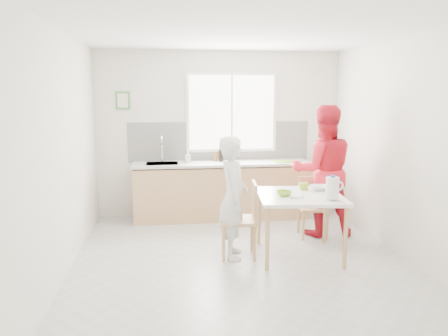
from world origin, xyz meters
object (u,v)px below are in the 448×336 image
at_px(wine_bottle_a, 221,152).
at_px(wine_bottle_b, 231,152).
at_px(chair_left, 244,216).
at_px(milk_jug, 333,187).
at_px(dining_table, 299,201).
at_px(person_red, 323,171).
at_px(chair_far, 312,204).
at_px(bowl_white, 319,188).
at_px(bowl_green, 284,193).
at_px(person_white, 233,197).

distance_m(wine_bottle_a, wine_bottle_b, 0.19).
bearing_deg(chair_left, milk_jug, 74.43).
bearing_deg(dining_table, wine_bottle_b, 105.91).
relative_size(chair_left, person_red, 0.50).
xyz_separation_m(chair_left, milk_jug, (0.97, -0.38, 0.42)).
bearing_deg(milk_jug, chair_far, 88.64).
bearing_deg(bowl_white, dining_table, -145.94).
relative_size(chair_far, bowl_green, 4.60).
bearing_deg(wine_bottle_a, bowl_green, -74.54).
relative_size(chair_far, bowl_white, 3.54).
xyz_separation_m(person_white, wine_bottle_a, (0.07, 1.81, 0.33)).
relative_size(dining_table, milk_jug, 4.11).
height_order(chair_far, person_white, person_white).
relative_size(chair_left, wine_bottle_a, 2.92).
xyz_separation_m(bowl_green, bowl_white, (0.53, 0.25, 0.00)).
xyz_separation_m(chair_left, person_white, (-0.13, 0.01, 0.24)).
bearing_deg(wine_bottle_a, chair_left, -88.10).
bearing_deg(dining_table, bowl_green, -171.71).
height_order(person_red, milk_jug, person_red).
bearing_deg(chair_left, wine_bottle_a, -172.36).
bearing_deg(chair_left, dining_table, 90.00).
xyz_separation_m(chair_left, chair_far, (1.11, 0.71, -0.06)).
bearing_deg(bowl_green, chair_left, 168.30).
bearing_deg(person_white, wine_bottle_b, -1.67).
xyz_separation_m(person_white, person_red, (1.39, 0.72, 0.17)).
bearing_deg(wine_bottle_a, chair_far, -43.88).
bearing_deg(wine_bottle_b, chair_left, -93.40).
distance_m(chair_far, wine_bottle_a, 1.73).
distance_m(person_white, bowl_green, 0.62).
height_order(person_white, bowl_white, person_white).
relative_size(dining_table, chair_far, 1.34).
xyz_separation_m(chair_far, milk_jug, (-0.14, -1.08, 0.47)).
distance_m(dining_table, person_red, 1.01).
height_order(dining_table, chair_left, chair_left).
xyz_separation_m(person_white, wine_bottle_b, (0.25, 1.89, 0.32)).
relative_size(person_white, milk_jug, 5.55).
relative_size(person_red, wine_bottle_b, 6.17).
bearing_deg(person_red, wine_bottle_b, -40.03).
bearing_deg(wine_bottle_b, dining_table, -74.09).
distance_m(person_white, bowl_white, 1.14).
distance_m(dining_table, chair_left, 0.70).
bearing_deg(dining_table, person_white, 174.26).
xyz_separation_m(dining_table, milk_jug, (0.29, -0.31, 0.23)).
height_order(dining_table, bowl_white, bowl_white).
relative_size(chair_far, person_white, 0.55).
xyz_separation_m(chair_far, wine_bottle_a, (-1.17, 1.12, 0.62)).
relative_size(dining_table, bowl_green, 6.16).
relative_size(chair_left, milk_jug, 3.45).
bearing_deg(person_red, bowl_white, 71.84).
height_order(bowl_green, wine_bottle_a, wine_bottle_a).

